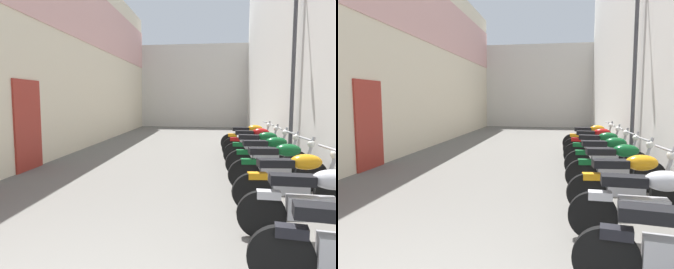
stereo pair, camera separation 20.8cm
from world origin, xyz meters
TOP-DOWN VIEW (x-y plane):
  - ground_plane at (0.00, 7.30)m, footprint 34.59×34.59m
  - building_left at (-3.52, 9.25)m, footprint 0.45×18.59m
  - building_right at (3.53, 9.29)m, footprint 0.45×18.59m
  - building_far_end at (0.00, 19.59)m, footprint 9.65×2.00m
  - motorcycle_second at (2.39, 2.33)m, footprint 1.85×0.58m
  - motorcycle_third at (2.39, 3.38)m, footprint 1.85×0.58m
  - motorcycle_fourth at (2.39, 4.53)m, footprint 1.85×0.58m
  - motorcycle_fifth at (2.39, 5.62)m, footprint 1.85×0.58m
  - motorcycle_sixth at (2.39, 6.74)m, footprint 1.85×0.58m
  - motorcycle_seventh at (2.39, 7.85)m, footprint 1.85×0.58m
  - motorcycle_eighth at (2.39, 9.03)m, footprint 1.85×0.58m
  - street_lamp at (3.09, 6.96)m, footprint 0.79×0.18m

SIDE VIEW (x-z plane):
  - ground_plane at x=0.00m, z-range 0.00..0.00m
  - motorcycle_second at x=2.39m, z-range -0.02..1.02m
  - motorcycle_third at x=2.39m, z-range -0.02..1.02m
  - motorcycle_fourth at x=2.39m, z-range -0.02..1.02m
  - motorcycle_fifth at x=2.39m, z-range -0.02..1.02m
  - motorcycle_sixth at x=2.39m, z-range -0.02..1.02m
  - motorcycle_seventh at x=2.39m, z-range -0.02..1.02m
  - motorcycle_eighth at x=2.39m, z-range -0.02..1.02m
  - building_far_end at x=0.00m, z-range 0.00..5.19m
  - street_lamp at x=3.09m, z-range 0.40..5.47m
  - building_left at x=-3.52m, z-range 0.03..6.73m
  - building_right at x=3.53m, z-range 0.00..7.63m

